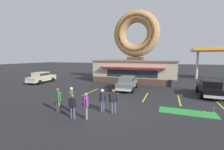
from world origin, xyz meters
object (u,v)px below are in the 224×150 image
Objects in this scene: golf_ball at (182,112)px; trash_bin at (171,83)px; pedestrian_blue_sweater_man at (102,99)px; pedestrian_beanie_man at (86,104)px; putting_flag_pin at (215,109)px; car_black at (210,87)px; pedestrian_clipboard_woman at (58,99)px; car_champagne at (41,77)px; car_grey at (127,82)px; pedestrian_crossing_woman at (72,105)px; pedestrian_leather_jacket_man at (113,100)px; pedestrian_hooded_kid at (72,98)px.

trash_bin reaches higher than golf_ball.
pedestrian_blue_sweater_man is 0.98× the size of pedestrian_beanie_man.
car_black is (0.90, 5.64, 0.43)m from putting_flag_pin.
pedestrian_clipboard_woman reaches higher than putting_flag_pin.
car_champagne is 16.03m from pedestrian_beanie_man.
pedestrian_beanie_man reaches higher than car_grey.
pedestrian_beanie_man is at bearing -151.07° from golf_ball.
pedestrian_crossing_woman is (-9.40, -9.44, -0.02)m from car_black.
golf_ball is 0.02× the size of pedestrian_clipboard_woman.
trash_bin is (-3.46, 3.40, -0.37)m from car_black.
car_black is at bearing 64.41° from golf_ball.
car_grey reaches higher than trash_bin.
car_black is 12.56m from pedestrian_beanie_man.
pedestrian_clipboard_woman is at bearing -162.32° from pedestrian_leather_jacket_man.
trash_bin is (7.54, 12.27, -0.46)m from pedestrian_clipboard_woman.
pedestrian_clipboard_woman reaches higher than pedestrian_beanie_man.
car_grey is at bearing 83.79° from pedestrian_crossing_woman.
car_champagne is 21.73m from car_black.
pedestrian_blue_sweater_man is (-8.16, -7.67, 0.02)m from car_black.
pedestrian_crossing_woman reaches higher than putting_flag_pin.
golf_ball is at bearing 17.86° from pedestrian_blue_sweater_man.
pedestrian_blue_sweater_man is at bearing -112.99° from trash_bin.
pedestrian_clipboard_woman is (-3.68, -1.17, 0.03)m from pedestrian_leather_jacket_man.
car_champagne is 13.36m from car_grey.
car_black is at bearing 45.13° from pedestrian_crossing_woman.
car_black is at bearing 38.88° from pedestrian_clipboard_woman.
pedestrian_hooded_kid reaches higher than pedestrian_beanie_man.
golf_ball is at bearing 19.66° from pedestrian_clipboard_woman.
pedestrian_blue_sweater_man is 1.54m from pedestrian_beanie_man.
trash_bin is (5.93, 12.84, -0.35)m from pedestrian_crossing_woman.
pedestrian_hooded_kid reaches higher than putting_flag_pin.
putting_flag_pin is 0.12× the size of car_grey.
pedestrian_beanie_man is at bearing -133.28° from car_black.
pedestrian_hooded_kid is (-7.34, -2.46, 0.93)m from golf_ball.
putting_flag_pin is 0.31× the size of pedestrian_hooded_kid.
pedestrian_blue_sweater_man is 1.05× the size of pedestrian_crossing_woman.
car_black is 2.67× the size of pedestrian_clipboard_woman.
pedestrian_beanie_man is at bearing -6.46° from pedestrian_clipboard_woman.
pedestrian_leather_jacket_man is 1.09× the size of pedestrian_crossing_woman.
car_black reaches higher than golf_ball.
pedestrian_hooded_kid is at bearing -159.78° from pedestrian_blue_sweater_man.
putting_flag_pin is (1.95, 0.32, 0.39)m from golf_ball.
pedestrian_clipboard_woman is at bearing -162.25° from putting_flag_pin.
pedestrian_blue_sweater_man is 0.96× the size of pedestrian_leather_jacket_man.
pedestrian_clipboard_woman is 1.70m from pedestrian_crossing_woman.
pedestrian_leather_jacket_man is (-6.42, -2.06, 0.50)m from putting_flag_pin.
car_champagne is 2.65× the size of pedestrian_hooded_kid.
car_grey is 2.81× the size of pedestrian_beanie_man.
pedestrian_crossing_woman is (-6.54, -3.48, 0.80)m from golf_ball.
car_champagne is 4.78× the size of trash_bin.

